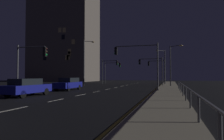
% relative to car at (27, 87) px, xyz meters
% --- Properties ---
extents(ground_plane, '(112.00, 112.00, 0.00)m').
position_rel_car_xyz_m(ground_plane, '(4.12, 6.78, -0.82)').
color(ground_plane, black).
rests_on(ground_plane, ground).
extents(sidewalk_right, '(2.85, 77.00, 0.14)m').
position_rel_car_xyz_m(sidewalk_right, '(11.92, 6.78, -0.75)').
color(sidewalk_right, gray).
rests_on(sidewalk_right, ground).
extents(lane_markings_center, '(0.14, 50.00, 0.01)m').
position_rel_car_xyz_m(lane_markings_center, '(4.12, 10.28, -0.82)').
color(lane_markings_center, silver).
rests_on(lane_markings_center, ground).
extents(lane_edge_line, '(0.14, 53.00, 0.01)m').
position_rel_car_xyz_m(lane_edge_line, '(10.25, 11.78, -0.82)').
color(lane_edge_line, gold).
rests_on(lane_edge_line, ground).
extents(car, '(2.01, 4.48, 1.57)m').
position_rel_car_xyz_m(car, '(0.00, 0.00, 0.00)').
color(car, navy).
rests_on(car, ground).
extents(car_oncoming, '(1.89, 4.43, 1.57)m').
position_rel_car_xyz_m(car_oncoming, '(-0.13, 7.36, 0.00)').
color(car_oncoming, navy).
rests_on(car_oncoming, ground).
extents(traffic_light_near_right, '(5.25, 0.45, 5.49)m').
position_rel_car_xyz_m(traffic_light_near_right, '(8.55, 8.29, 3.25)').
color(traffic_light_near_right, '#4C4C51').
rests_on(traffic_light_near_right, sidewalk_right).
extents(traffic_light_near_left, '(3.93, 0.74, 5.40)m').
position_rel_car_xyz_m(traffic_light_near_left, '(-0.85, 26.09, 2.99)').
color(traffic_light_near_left, '#2D3033').
rests_on(traffic_light_near_left, ground).
extents(traffic_light_mid_right, '(4.28, 0.66, 4.99)m').
position_rel_car_xyz_m(traffic_light_mid_right, '(8.93, 20.71, 2.86)').
color(traffic_light_mid_right, '#38383D').
rests_on(traffic_light_mid_right, sidewalk_right).
extents(traffic_light_mid_left, '(3.81, 0.58, 5.10)m').
position_rel_car_xyz_m(traffic_light_mid_left, '(-0.86, 28.32, 2.77)').
color(traffic_light_mid_left, '#38383D').
rests_on(traffic_light_mid_left, ground).
extents(traffic_light_overhead_east, '(3.54, 0.43, 5.03)m').
position_rel_car_xyz_m(traffic_light_overhead_east, '(9.52, 26.53, 2.86)').
color(traffic_light_overhead_east, '#2D3033').
rests_on(traffic_light_overhead_east, sidewalk_right).
extents(traffic_light_far_left, '(3.36, 0.61, 5.00)m').
position_rel_car_xyz_m(traffic_light_far_left, '(-1.36, 1.96, 2.68)').
color(traffic_light_far_left, '#4C4C51').
rests_on(traffic_light_far_left, ground).
extents(street_lamp_corner, '(2.03, 1.66, 6.71)m').
position_rel_car_xyz_m(street_lamp_corner, '(12.54, 18.94, 3.44)').
color(street_lamp_corner, '#38383D').
rests_on(street_lamp_corner, sidewalk_right).
extents(street_lamp_far_end, '(1.86, 1.85, 7.11)m').
position_rel_car_xyz_m(street_lamp_far_end, '(10.80, 27.45, 3.65)').
color(street_lamp_far_end, '#38383D').
rests_on(street_lamp_far_end, sidewalk_right).
extents(street_lamp_across_street, '(1.88, 0.95, 8.30)m').
position_rel_car_xyz_m(street_lamp_across_street, '(-2.66, 17.74, 4.09)').
color(street_lamp_across_street, '#38383D').
rests_on(street_lamp_across_street, ground).
extents(barrier_fence, '(0.09, 24.96, 0.98)m').
position_rel_car_xyz_m(barrier_fence, '(13.20, -0.29, 0.06)').
color(barrier_fence, '#59595E').
rests_on(barrier_fence, sidewalk_right).
extents(building_distant, '(21.66, 12.70, 30.54)m').
position_rel_car_xyz_m(building_distant, '(-23.08, 43.85, 14.45)').
color(building_distant, '#6B6056').
rests_on(building_distant, ground).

